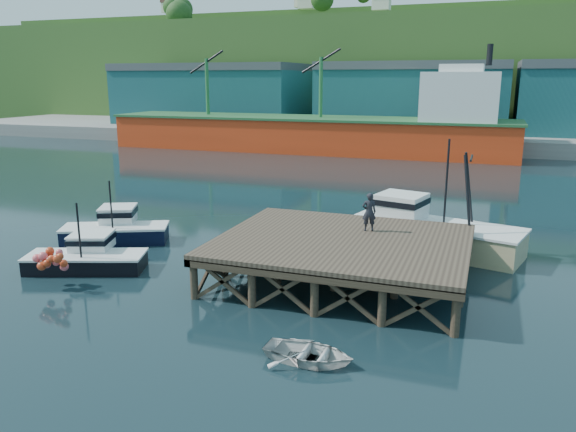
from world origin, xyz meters
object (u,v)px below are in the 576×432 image
at_px(trawler, 432,228).
at_px(dinghy, 309,353).
at_px(boat_black, 87,256).
at_px(dockworker, 369,212).
at_px(boat_navy, 116,228).

distance_m(trawler, dinghy, 15.31).
bearing_deg(boat_black, dinghy, -41.69).
relative_size(boat_black, dockworker, 3.24).
bearing_deg(dockworker, boat_navy, -18.88).
bearing_deg(boat_black, boat_navy, 90.20).
height_order(trawler, dinghy, trawler).
bearing_deg(dinghy, boat_navy, 58.54).
xyz_separation_m(trawler, dockworker, (-2.76, -4.64, 1.78)).
bearing_deg(trawler, boat_navy, -151.80).
height_order(boat_navy, boat_black, boat_navy).
xyz_separation_m(boat_navy, dinghy, (15.79, -10.49, -0.45)).
xyz_separation_m(boat_navy, dockworker, (15.67, -0.08, 2.33)).
xyz_separation_m(dinghy, dockworker, (-0.12, 10.41, 2.78)).
relative_size(dinghy, dockworker, 1.63).
relative_size(boat_navy, trawler, 0.65).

